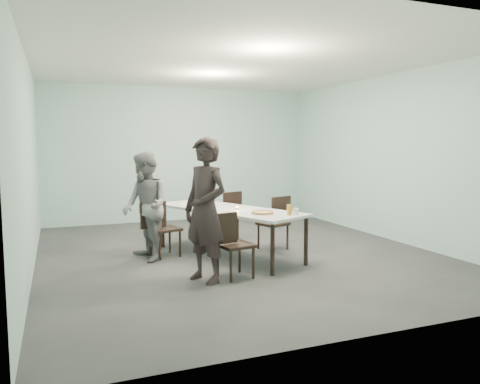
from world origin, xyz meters
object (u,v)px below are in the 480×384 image
object	(u,v)px
diner_near	(205,210)
diner_far	(145,206)
table	(228,212)
tealight	(237,208)
beer_glass	(289,210)
chair_near_left	(230,240)
pizza	(262,213)
chair_far_right	(228,212)
chair_far_left	(160,225)
water_tumbler	(296,211)
side_plate	(262,212)
chair_near_right	(277,219)
amber_tumbler	(199,202)

from	to	relation	value
diner_near	diner_far	xyz separation A→B (m)	(-0.52, 1.36, -0.10)
table	tealight	xyz separation A→B (m)	(0.07, -0.20, 0.08)
beer_glass	diner_far	bearing A→B (deg)	147.63
chair_near_left	pizza	bearing A→B (deg)	22.84
table	diner_near	bearing A→B (deg)	-122.19
chair_far_right	chair_far_left	bearing A→B (deg)	11.88
chair_far_right	water_tumbler	bearing A→B (deg)	77.83
side_plate	table	bearing A→B (deg)	117.87
diner_far	pizza	size ratio (longest dim) A/B	4.81
pizza	side_plate	xyz separation A→B (m)	(0.07, 0.16, -0.01)
chair_far_left	diner_near	distance (m)	1.55
beer_glass	pizza	bearing A→B (deg)	145.51
diner_near	pizza	xyz separation A→B (m)	(0.98, 0.43, -0.15)
chair_near_left	water_tumbler	world-z (taller)	chair_near_left
pizza	side_plate	bearing A→B (deg)	67.32
pizza	table	bearing A→B (deg)	107.93
tealight	chair_far_left	bearing A→B (deg)	155.72
side_plate	beer_glass	bearing A→B (deg)	-56.77
diner_far	water_tumbler	xyz separation A→B (m)	(1.93, -1.13, -0.02)
diner_near	side_plate	xyz separation A→B (m)	(1.05, 0.59, -0.16)
diner_near	side_plate	world-z (taller)	diner_near
water_tumbler	tealight	bearing A→B (deg)	128.87
chair_near_left	diner_near	size ratio (longest dim) A/B	0.47
diner_far	table	bearing A→B (deg)	71.01
chair_near_right	pizza	xyz separation A→B (m)	(-0.67, -0.92, 0.27)
table	side_plate	world-z (taller)	side_plate
chair_near_left	chair_near_right	size ratio (longest dim) A/B	1.00
side_plate	tealight	xyz separation A→B (m)	(-0.24, 0.39, 0.02)
pizza	chair_near_left	bearing A→B (deg)	-146.92
side_plate	diner_far	bearing A→B (deg)	153.81
diner_far	beer_glass	world-z (taller)	diner_far
chair_near_left	chair_far_left	size ratio (longest dim) A/B	1.00
chair_near_right	chair_far_right	size ratio (longest dim) A/B	1.00
table	diner_far	bearing A→B (deg)	171.66
chair_far_right	water_tumbler	distance (m)	2.14
chair_near_right	beer_glass	xyz separation A→B (m)	(-0.36, -1.14, 0.32)
table	chair_near_right	world-z (taller)	chair_near_right
beer_glass	side_plate	bearing A→B (deg)	123.23
diner_near	tealight	xyz separation A→B (m)	(0.81, 0.98, -0.15)
pizza	tealight	distance (m)	0.58
diner_far	amber_tumbler	bearing A→B (deg)	102.01
chair_far_left	pizza	size ratio (longest dim) A/B	2.56
pizza	tealight	bearing A→B (deg)	107.14
table	chair_near_right	size ratio (longest dim) A/B	3.15
table	pizza	distance (m)	0.79
amber_tumbler	chair_far_left	bearing A→B (deg)	-157.99
chair_far_left	pizza	distance (m)	1.66
diner_near	tealight	size ratio (longest dim) A/B	32.82
table	diner_near	xyz separation A→B (m)	(-0.74, -1.18, 0.23)
diner_far	pizza	xyz separation A→B (m)	(1.50, -0.93, -0.05)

